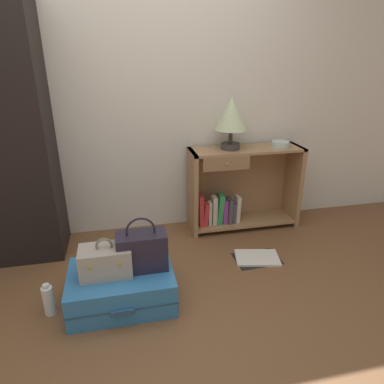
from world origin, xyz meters
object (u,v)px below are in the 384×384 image
(table_lamp, at_px, (232,116))
(train_case, at_px, (106,261))
(suitcase_large, at_px, (122,286))
(bottle, at_px, (49,300))
(open_book_on_floor, at_px, (257,258))
(handbag, at_px, (142,250))
(bowl, at_px, (280,144))
(bookshelf, at_px, (238,190))

(table_lamp, height_order, train_case, table_lamp)
(suitcase_large, distance_m, train_case, 0.23)
(bottle, xyz_separation_m, open_book_on_floor, (1.54, 0.31, -0.10))
(handbag, bearing_deg, suitcase_large, -174.82)
(bowl, height_order, open_book_on_floor, bowl)
(table_lamp, height_order, handbag, table_lamp)
(suitcase_large, bearing_deg, train_case, -174.22)
(open_book_on_floor, bearing_deg, bowl, 54.91)
(train_case, bearing_deg, open_book_on_floor, 14.09)
(suitcase_large, height_order, bottle, suitcase_large)
(bottle, bearing_deg, bookshelf, 30.10)
(table_lamp, bearing_deg, train_case, -140.99)
(bookshelf, xyz_separation_m, handbag, (-0.97, -0.88, -0.00))
(open_book_on_floor, bearing_deg, bottle, -168.74)
(table_lamp, height_order, suitcase_large, table_lamp)
(bookshelf, xyz_separation_m, table_lamp, (-0.10, -0.01, 0.69))
(bowl, bearing_deg, table_lamp, 176.65)
(table_lamp, xyz_separation_m, train_case, (-1.10, -0.89, -0.72))
(suitcase_large, relative_size, open_book_on_floor, 1.75)
(table_lamp, bearing_deg, bottle, -148.43)
(table_lamp, height_order, bottle, table_lamp)
(bottle, bearing_deg, suitcase_large, 2.78)
(bookshelf, bearing_deg, train_case, -143.19)
(table_lamp, height_order, open_book_on_floor, table_lamp)
(suitcase_large, bearing_deg, bottle, -177.22)
(bowl, bearing_deg, handbag, -147.76)
(table_lamp, distance_m, train_case, 1.59)
(bowl, distance_m, suitcase_large, 1.84)
(bowl, height_order, train_case, bowl)
(bookshelf, height_order, bowl, bowl)
(bookshelf, xyz_separation_m, suitcase_large, (-1.12, -0.89, -0.25))
(bookshelf, height_order, handbag, bookshelf)
(bookshelf, height_order, train_case, bookshelf)
(handbag, xyz_separation_m, open_book_on_floor, (0.93, 0.27, -0.36))
(bowl, height_order, suitcase_large, bowl)
(bowl, distance_m, handbag, 1.63)
(bottle, relative_size, open_book_on_floor, 0.57)
(train_case, xyz_separation_m, handbag, (0.23, 0.02, 0.03))
(open_book_on_floor, bearing_deg, bookshelf, 86.64)
(suitcase_large, distance_m, handbag, 0.29)
(bottle, distance_m, open_book_on_floor, 1.57)
(bowl, bearing_deg, train_case, -151.11)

